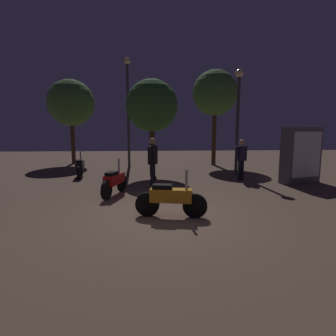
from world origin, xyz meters
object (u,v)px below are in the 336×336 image
at_px(streetlamp_far, 238,108).
at_px(kiosk_billboard, 301,155).
at_px(motorcycle_black_parked_left, 80,167).
at_px(person_bystander_far, 241,156).
at_px(motorcycle_red_parked_right, 114,181).
at_px(motorcycle_orange_foreground, 171,198).
at_px(person_rider_beside, 153,158).
at_px(streetlamp_near, 128,100).

bearing_deg(streetlamp_far, kiosk_billboard, -45.98).
xyz_separation_m(motorcycle_black_parked_left, person_bystander_far, (6.58, -1.22, 0.53)).
xyz_separation_m(streetlamp_far, kiosk_billboard, (1.85, -1.92, -1.89)).
bearing_deg(motorcycle_red_parked_right, motorcycle_orange_foreground, -127.23).
height_order(motorcycle_orange_foreground, person_rider_beside, person_rider_beside).
bearing_deg(motorcycle_orange_foreground, motorcycle_red_parked_right, 136.17).
bearing_deg(motorcycle_black_parked_left, person_rider_beside, -136.94).
bearing_deg(motorcycle_black_parked_left, streetlamp_near, -36.78).
relative_size(person_bystander_far, kiosk_billboard, 0.77).
height_order(motorcycle_orange_foreground, streetlamp_near, streetlamp_near).
bearing_deg(streetlamp_near, streetlamp_far, -33.36).
relative_size(person_rider_beside, streetlamp_near, 0.30).
xyz_separation_m(person_rider_beside, streetlamp_near, (-1.26, 5.82, 2.58)).
height_order(person_bystander_far, kiosk_billboard, kiosk_billboard).
bearing_deg(streetlamp_far, streetlamp_near, 146.64).
distance_m(person_rider_beside, person_bystander_far, 3.71).
distance_m(person_rider_beside, streetlamp_near, 6.49).
bearing_deg(person_rider_beside, motorcycle_red_parked_right, 56.90).
bearing_deg(streetlamp_near, motorcycle_orange_foreground, -79.67).
bearing_deg(person_rider_beside, streetlamp_near, -59.27).
bearing_deg(kiosk_billboard, streetlamp_near, -56.01).
bearing_deg(motorcycle_red_parked_right, kiosk_billboard, -60.00).
height_order(motorcycle_orange_foreground, motorcycle_red_parked_right, same).
xyz_separation_m(motorcycle_orange_foreground, person_rider_beside, (-0.37, 3.11, 0.60)).
relative_size(person_bystander_far, streetlamp_far, 0.36).
xyz_separation_m(person_bystander_far, streetlamp_near, (-4.76, 4.59, 2.65)).
bearing_deg(kiosk_billboard, person_rider_beside, -12.51).
relative_size(person_rider_beside, kiosk_billboard, 0.82).
relative_size(motorcycle_black_parked_left, motorcycle_red_parked_right, 1.03).
relative_size(streetlamp_near, streetlamp_far, 1.27).
height_order(motorcycle_red_parked_right, streetlamp_far, streetlamp_far).
bearing_deg(kiosk_billboard, person_bystander_far, -35.12).
distance_m(motorcycle_orange_foreground, person_rider_beside, 3.19).
height_order(motorcycle_orange_foreground, motorcycle_black_parked_left, same).
bearing_deg(motorcycle_black_parked_left, streetlamp_far, -97.72).
distance_m(motorcycle_orange_foreground, streetlamp_near, 9.61).
xyz_separation_m(person_rider_beside, person_bystander_far, (3.51, 1.22, -0.07)).
relative_size(motorcycle_black_parked_left, streetlamp_far, 0.36).
bearing_deg(person_rider_beside, motorcycle_orange_foreground, 115.39).
distance_m(streetlamp_near, kiosk_billboard, 8.97).
bearing_deg(kiosk_billboard, motorcycle_red_parked_right, -5.88).
xyz_separation_m(motorcycle_black_parked_left, person_rider_beside, (3.07, -2.44, 0.60)).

